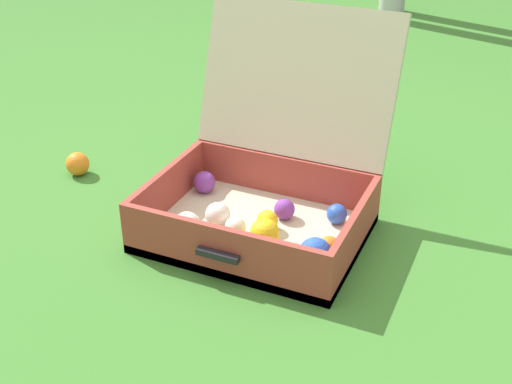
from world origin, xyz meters
TOP-DOWN VIEW (x-y plane):
  - ground_plane at (0.00, 0.00)m, footprint 16.00×16.00m
  - open_suitcase at (0.04, 0.12)m, footprint 0.56×0.59m
  - stray_ball_on_grass at (-0.62, 0.15)m, footprint 0.07×0.07m

SIDE VIEW (x-z plane):
  - ground_plane at x=0.00m, z-range 0.00..0.00m
  - stray_ball_on_grass at x=-0.62m, z-range 0.00..0.07m
  - open_suitcase at x=0.04m, z-range -0.15..0.39m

